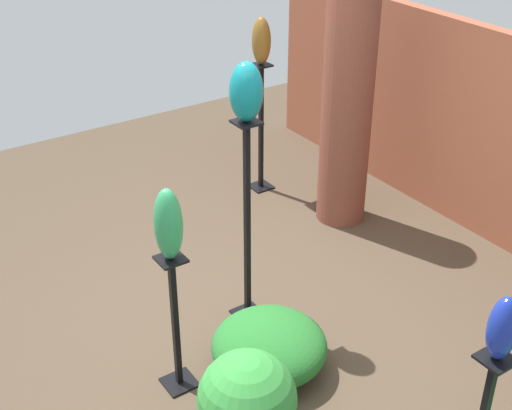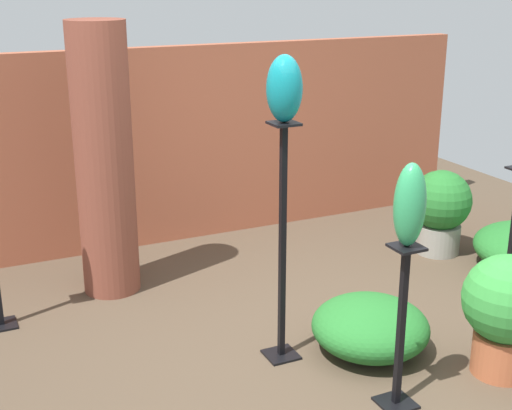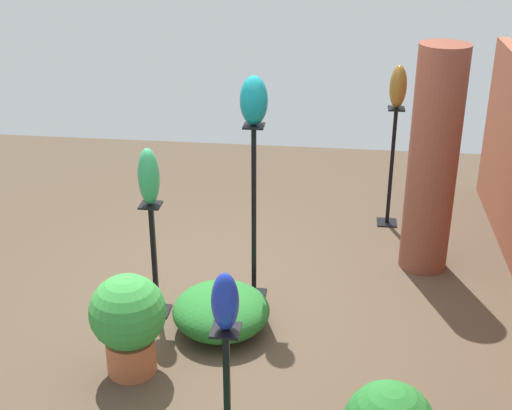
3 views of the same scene
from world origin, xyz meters
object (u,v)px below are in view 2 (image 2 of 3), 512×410
Objects in this scene: brick_pillar at (104,162)px; pedestal_jade at (400,335)px; potted_plant_mid_right at (440,208)px; pedestal_cobalt at (512,238)px; potted_plant_near_pillar at (507,309)px; art_vase_teal at (284,89)px; art_vase_jade at (410,205)px; pedestal_teal at (282,254)px.

pedestal_jade is at bearing -64.38° from brick_pillar.
potted_plant_mid_right is at bearing -9.46° from brick_pillar.
potted_plant_near_pillar is at bearing -135.54° from pedestal_cobalt.
pedestal_cobalt is at bearing -94.53° from potted_plant_mid_right.
art_vase_teal is at bearing -177.29° from pedestal_cobalt.
pedestal_cobalt reaches higher than pedestal_jade.
brick_pillar is at bearing 115.62° from art_vase_jade.
art_vase_jade reaches higher than potted_plant_mid_right.
pedestal_teal is 2.06× the size of potted_plant_mid_right.
brick_pillar is at bearing 116.09° from pedestal_teal.
potted_plant_near_pillar is at bearing 0.86° from pedestal_jade.
pedestal_cobalt is 0.66× the size of pedestal_teal.
pedestal_teal is 1.37m from potted_plant_near_pillar.
potted_plant_near_pillar is (0.77, 0.01, -0.01)m from pedestal_jade.
brick_pillar is 2.86m from potted_plant_mid_right.
brick_pillar is 1.34× the size of pedestal_teal.
pedestal_teal reaches higher than potted_plant_mid_right.
pedestal_jade is 1.52m from art_vase_teal.
brick_pillar reaches higher than pedestal_teal.
art_vase_jade is (-1.62, -0.85, 0.74)m from pedestal_cobalt.
art_vase_teal is (-1.97, -0.09, 1.25)m from pedestal_cobalt.
art_vase_teal is 1.85m from potted_plant_near_pillar.
art_vase_teal is (-0.35, 0.75, 0.52)m from art_vase_jade.
pedestal_jade is at bearing -134.05° from potted_plant_mid_right.
art_vase_teal is 2.62m from potted_plant_mid_right.
potted_plant_mid_right is at bearing 26.13° from pedestal_teal.
pedestal_cobalt is at bearing 2.71° from pedestal_teal.
pedestal_jade is 0.97× the size of pedestal_cobalt.
brick_pillar reaches higher than pedestal_jade.
pedestal_teal is 0.96m from art_vase_jade.
art_vase_jade is 0.59× the size of potted_plant_near_pillar.
pedestal_cobalt is 2.20× the size of art_vase_jade.
art_vase_teal is 0.51× the size of potted_plant_near_pillar.
brick_pillar reaches higher than pedestal_cobalt.
potted_plant_near_pillar is (-0.85, -0.83, -0.02)m from pedestal_cobalt.
art_vase_jade reaches higher than pedestal_jade.
brick_pillar is 2.93m from potted_plant_near_pillar.
art_vase_jade is at bearing -65.30° from art_vase_teal.
potted_plant_near_pillar is (1.84, -2.20, -0.58)m from brick_pillar.
art_vase_jade is 1.08m from potted_plant_near_pillar.
art_vase_teal reaches higher than potted_plant_near_pillar.
art_vase_jade is 1.18× the size of art_vase_teal.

